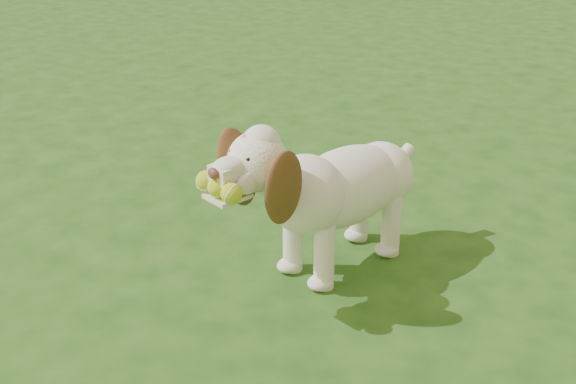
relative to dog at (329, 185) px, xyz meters
The scene contains 2 objects.
ground 0.74m from the dog, 101.52° to the left, with size 80.00×80.00×0.00m, color #1C4413.
dog is the anchor object (origin of this frame).
Camera 1 is at (1.46, -2.94, 1.60)m, focal length 45.00 mm.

